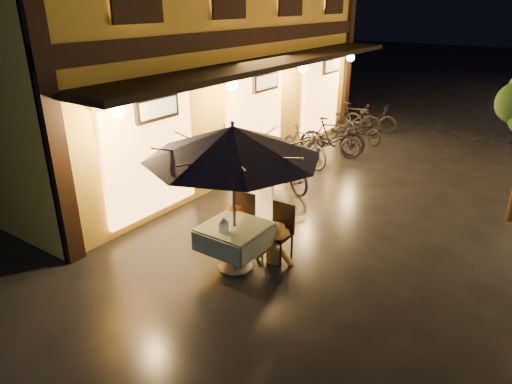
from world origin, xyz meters
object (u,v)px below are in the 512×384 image
Objects in this scene: cafe_table at (235,236)px; table_lantern at (224,224)px; patio_umbrella at (233,142)px; person_yellow at (276,224)px; person_orange at (234,206)px; bicycle_0 at (283,168)px.

cafe_table is 3.96× the size of table_lantern.
patio_umbrella reaches higher than person_yellow.
table_lantern is 0.15× the size of person_orange.
table_lantern is 0.13× the size of bicycle_0.
patio_umbrella is 1.67× the size of person_orange.
cafe_table is 0.37× the size of patio_umbrella.
bicycle_0 is (-0.79, 2.90, -0.32)m from person_orange.
table_lantern is 0.97m from person_yellow.
patio_umbrella reaches higher than bicycle_0.
person_yellow is at bearing 55.21° from cafe_table.
patio_umbrella is at bearing -138.44° from bicycle_0.
person_yellow reaches higher than bicycle_0.
cafe_table is 0.73× the size of person_yellow.
person_orange is at bearing -142.59° from bicycle_0.
person_orange is 1.19× the size of person_yellow.
person_yellow is at bearing 55.21° from patio_umbrella.
patio_umbrella is at bearing 41.82° from person_yellow.
table_lantern is (0.00, -0.27, 0.33)m from cafe_table.
bicycle_0 is at bearing -74.01° from person_yellow.
person_orange is at bearing 127.72° from cafe_table.
bicycle_0 is at bearing -57.34° from person_orange.
person_orange is (-0.42, 0.55, -1.34)m from patio_umbrella.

